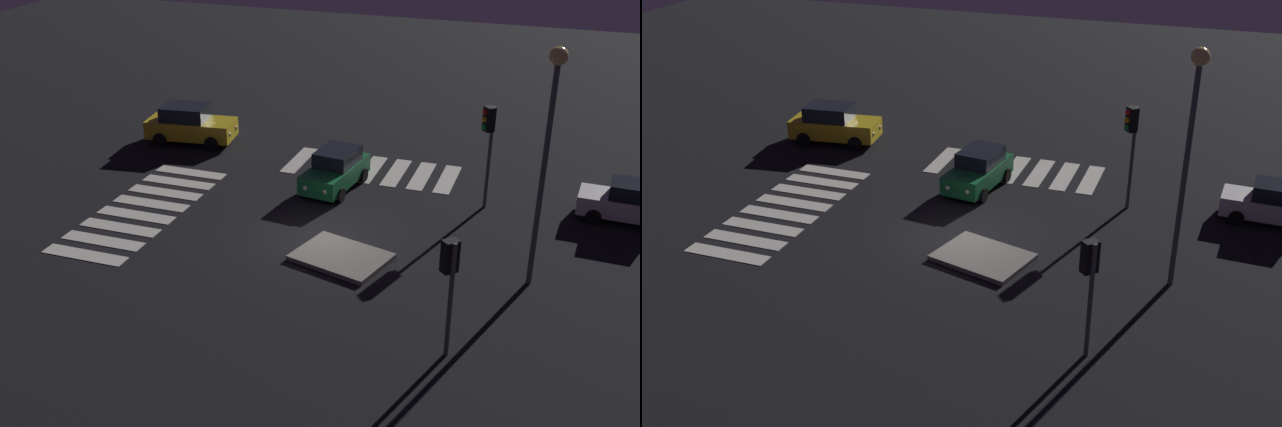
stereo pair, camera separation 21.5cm
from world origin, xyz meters
TOP-DOWN VIEW (x-y plane):
  - ground_plane at (0.00, 0.00)m, footprint 80.00×80.00m
  - traffic_island at (-1.25, 1.31)m, footprint 3.65×3.10m
  - car_green at (0.90, -4.59)m, footprint 2.18×3.98m
  - car_yellow at (9.30, -7.53)m, footprint 4.41×2.41m
  - car_white at (-10.75, -5.27)m, footprint 3.74×1.90m
  - traffic_light_south at (-5.26, -4.61)m, footprint 0.53×0.54m
  - traffic_light_west at (-5.69, 5.57)m, footprint 0.54×0.54m
  - street_lamp at (-7.64, 0.81)m, footprint 0.56×0.56m
  - crosswalk_near at (0.00, -7.00)m, footprint 7.60×3.20m
  - crosswalk_side at (7.47, 0.00)m, footprint 3.20×8.75m

SIDE VIEW (x-z plane):
  - ground_plane at x=0.00m, z-range 0.00..0.00m
  - crosswalk_near at x=0.00m, z-range 0.00..0.02m
  - crosswalk_side at x=7.47m, z-range 0.00..0.02m
  - traffic_island at x=-1.25m, z-range 0.00..0.18m
  - car_white at x=-10.75m, z-range -0.01..1.58m
  - car_green at x=0.90m, z-range -0.02..1.65m
  - car_yellow at x=9.30m, z-range -0.02..1.83m
  - traffic_light_west at x=-5.69m, z-range 0.93..4.55m
  - traffic_light_south at x=-5.26m, z-range 1.09..5.32m
  - street_lamp at x=-7.64m, z-range 1.42..9.36m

